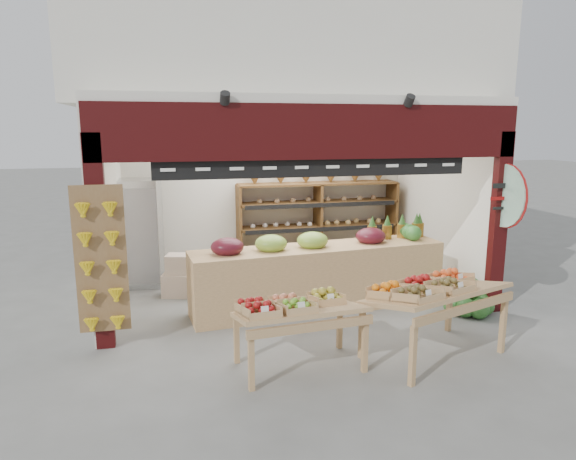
# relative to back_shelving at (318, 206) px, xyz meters

# --- Properties ---
(ground) EXTENTS (60.00, 60.00, 0.00)m
(ground) POSITION_rel_back_shelving_xyz_m (-0.92, -1.94, -1.22)
(ground) COLOR slate
(ground) RESTS_ON ground
(shop_structure) EXTENTS (6.36, 5.12, 5.40)m
(shop_structure) POSITION_rel_back_shelving_xyz_m (-0.92, -0.33, 2.70)
(shop_structure) COLOR silver
(shop_structure) RESTS_ON ground
(banana_board) EXTENTS (0.60, 0.15, 1.80)m
(banana_board) POSITION_rel_back_shelving_xyz_m (-3.65, -3.12, -0.10)
(banana_board) COLOR olive
(banana_board) RESTS_ON ground
(gift_sign) EXTENTS (0.04, 0.93, 0.92)m
(gift_sign) POSITION_rel_back_shelving_xyz_m (1.83, -3.09, 0.53)
(gift_sign) COLOR #A4CEB4
(gift_sign) RESTS_ON ground
(back_shelving) EXTENTS (3.14, 0.52, 1.93)m
(back_shelving) POSITION_rel_back_shelving_xyz_m (0.00, 0.00, 0.00)
(back_shelving) COLOR brown
(back_shelving) RESTS_ON ground
(refrigerator) EXTENTS (0.80, 0.80, 1.85)m
(refrigerator) POSITION_rel_back_shelving_xyz_m (-3.32, -0.39, -0.30)
(refrigerator) COLOR #B3B5BA
(refrigerator) RESTS_ON ground
(cardboard_stack) EXTENTS (1.08, 0.78, 0.69)m
(cardboard_stack) POSITION_rel_back_shelving_xyz_m (-2.50, -1.21, -0.97)
(cardboard_stack) COLOR silver
(cardboard_stack) RESTS_ON ground
(mid_counter) EXTENTS (3.90, 1.09, 1.19)m
(mid_counter) POSITION_rel_back_shelving_xyz_m (-0.68, -2.27, -0.69)
(mid_counter) COLOR tan
(mid_counter) RESTS_ON ground
(display_table_left) EXTENTS (1.49, 0.92, 0.93)m
(display_table_left) POSITION_rel_back_shelving_xyz_m (-1.56, -4.09, -0.51)
(display_table_left) COLOR tan
(display_table_left) RESTS_ON ground
(display_table_right) EXTENTS (1.87, 1.41, 1.05)m
(display_table_right) POSITION_rel_back_shelving_xyz_m (0.11, -4.17, -0.40)
(display_table_right) COLOR tan
(display_table_right) RESTS_ON ground
(watermelon_pile) EXTENTS (0.76, 0.73, 0.55)m
(watermelon_pile) POSITION_rel_back_shelving_xyz_m (1.42, -2.99, -1.02)
(watermelon_pile) COLOR #1B501A
(watermelon_pile) RESTS_ON ground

